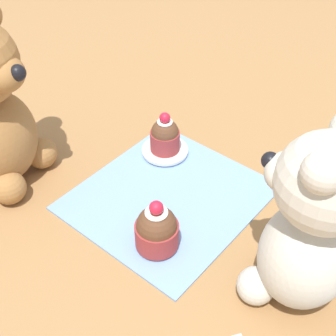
# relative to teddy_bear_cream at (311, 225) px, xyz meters

# --- Properties ---
(ground_plane) EXTENTS (4.00, 4.00, 0.00)m
(ground_plane) POSITION_rel_teddy_bear_cream_xyz_m (-0.02, -0.21, -0.11)
(ground_plane) COLOR #9E7042
(knitted_placemat) EXTENTS (0.25, 0.23, 0.01)m
(knitted_placemat) POSITION_rel_teddy_bear_cream_xyz_m (-0.02, -0.21, -0.11)
(knitted_placemat) COLOR #7A9ED1
(knitted_placemat) RESTS_ON ground_plane
(teddy_bear_cream) EXTENTS (0.12, 0.12, 0.23)m
(teddy_bear_cream) POSITION_rel_teddy_bear_cream_xyz_m (0.00, 0.00, 0.00)
(teddy_bear_cream) COLOR beige
(teddy_bear_cream) RESTS_ON ground_plane
(cupcake_near_cream_bear) EXTENTS (0.06, 0.06, 0.07)m
(cupcake_near_cream_bear) POSITION_rel_teddy_bear_cream_xyz_m (0.06, -0.16, -0.08)
(cupcake_near_cream_bear) COLOR #993333
(cupcake_near_cream_bear) RESTS_ON knitted_placemat
(saucer_plate) EXTENTS (0.07, 0.07, 0.01)m
(saucer_plate) POSITION_rel_teddy_bear_cream_xyz_m (-0.09, -0.27, -0.10)
(saucer_plate) COLOR silver
(saucer_plate) RESTS_ON knitted_placemat
(cupcake_near_tan_bear) EXTENTS (0.05, 0.05, 0.07)m
(cupcake_near_tan_bear) POSITION_rel_teddy_bear_cream_xyz_m (-0.09, -0.27, -0.07)
(cupcake_near_tan_bear) COLOR #993333
(cupcake_near_tan_bear) RESTS_ON saucer_plate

